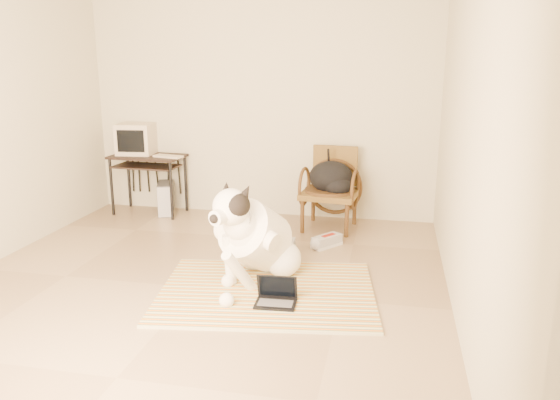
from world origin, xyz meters
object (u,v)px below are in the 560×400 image
(computer_desk, at_px, (147,164))
(rattan_chair, at_px, (331,188))
(laptop, at_px, (276,296))
(crt_monitor, at_px, (136,139))
(dog, at_px, (255,239))
(backpack, at_px, (332,179))
(pc_tower, at_px, (166,198))

(computer_desk, bearing_deg, rattan_chair, -3.08)
(laptop, bearing_deg, crt_monitor, 134.07)
(laptop, xyz_separation_m, computer_desk, (-2.01, 2.16, 0.53))
(crt_monitor, bearing_deg, rattan_chair, -4.91)
(dog, relative_size, backpack, 2.68)
(computer_desk, height_order, rattan_chair, rattan_chair)
(pc_tower, height_order, rattan_chair, rattan_chair)
(dog, height_order, laptop, dog)
(laptop, distance_m, computer_desk, 3.00)
(backpack, bearing_deg, dog, -106.74)
(rattan_chair, height_order, backpack, rattan_chair)
(laptop, xyz_separation_m, pc_tower, (-1.81, 2.18, 0.11))
(crt_monitor, xyz_separation_m, backpack, (2.36, -0.28, -0.32))
(pc_tower, distance_m, backpack, 2.05)
(crt_monitor, bearing_deg, pc_tower, -9.51)
(dog, xyz_separation_m, computer_desk, (-1.74, 1.72, 0.24))
(dog, xyz_separation_m, backpack, (0.46, 1.52, 0.20))
(backpack, bearing_deg, rattan_chair, 106.53)
(laptop, distance_m, rattan_chair, 2.08)
(backpack, bearing_deg, computer_desk, 174.95)
(laptop, height_order, backpack, backpack)
(computer_desk, height_order, pc_tower, computer_desk)
(pc_tower, bearing_deg, crt_monitor, 170.49)
(laptop, relative_size, crt_monitor, 0.71)
(dog, bearing_deg, backpack, 73.26)
(rattan_chair, bearing_deg, laptop, -94.61)
(laptop, bearing_deg, backpack, 84.55)
(crt_monitor, height_order, rattan_chair, crt_monitor)
(dog, distance_m, backpack, 1.60)
(dog, distance_m, crt_monitor, 2.67)
(computer_desk, distance_m, pc_tower, 0.46)
(computer_desk, distance_m, rattan_chair, 2.19)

